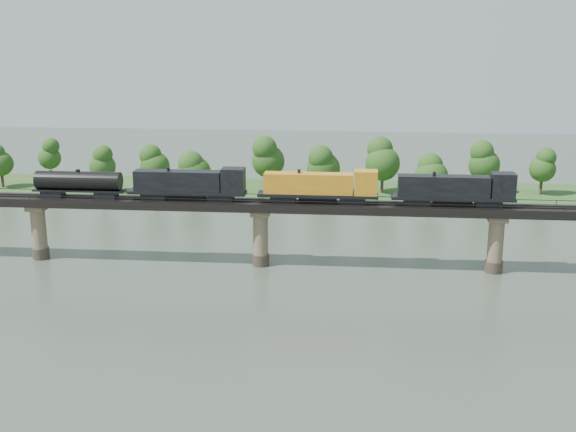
{
  "coord_description": "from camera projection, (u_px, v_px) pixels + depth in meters",
  "views": [
    {
      "loc": [
        16.09,
        -89.3,
        40.41
      ],
      "look_at": [
        4.79,
        30.0,
        9.0
      ],
      "focal_mm": 45.0,
      "sensor_mm": 36.0,
      "label": 1
    }
  ],
  "objects": [
    {
      "name": "far_treeline",
      "position": [
        254.0,
        163.0,
        173.76
      ],
      "size": [
        289.06,
        17.54,
        13.6
      ],
      "color": "#382619",
      "rests_on": "far_bank"
    },
    {
      "name": "freight_train",
      "position": [
        275.0,
        186.0,
        122.76
      ],
      "size": [
        82.66,
        3.22,
        5.69
      ],
      "color": "black",
      "rests_on": "bridge"
    },
    {
      "name": "bridge_superstructure",
      "position": [
        260.0,
        200.0,
        123.61
      ],
      "size": [
        220.0,
        4.9,
        0.75
      ],
      "color": "black",
      "rests_on": "bridge"
    },
    {
      "name": "far_bank",
      "position": [
        290.0,
        192.0,
        179.36
      ],
      "size": [
        300.0,
        24.0,
        1.6
      ],
      "primitive_type": "cube",
      "color": "#274A1D",
      "rests_on": "ground"
    },
    {
      "name": "ground",
      "position": [
        232.0,
        335.0,
        97.71
      ],
      "size": [
        400.0,
        400.0,
        0.0
      ],
      "primitive_type": "plane",
      "color": "#364335",
      "rests_on": "ground"
    },
    {
      "name": "bridge",
      "position": [
        261.0,
        235.0,
        125.21
      ],
      "size": [
        236.0,
        30.0,
        11.5
      ],
      "color": "#473A2D",
      "rests_on": "ground"
    }
  ]
}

